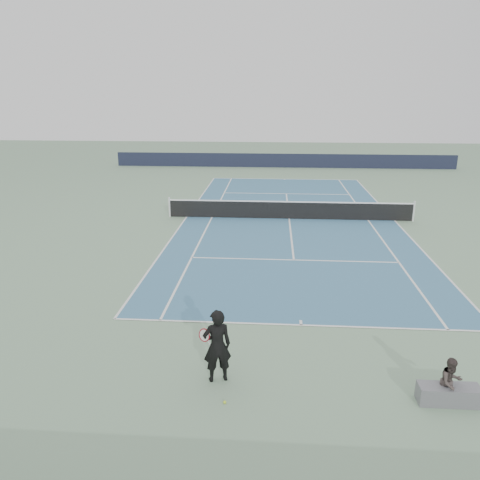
# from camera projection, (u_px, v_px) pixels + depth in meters

# --- Properties ---
(ground) EXTENTS (80.00, 80.00, 0.00)m
(ground) POSITION_uv_depth(u_px,v_px,m) (289.00, 219.00, 24.73)
(ground) COLOR gray
(court_surface) EXTENTS (10.97, 23.77, 0.01)m
(court_surface) POSITION_uv_depth(u_px,v_px,m) (289.00, 219.00, 24.73)
(court_surface) COLOR teal
(court_surface) RESTS_ON ground
(tennis_net) EXTENTS (12.90, 0.10, 1.07)m
(tennis_net) POSITION_uv_depth(u_px,v_px,m) (289.00, 210.00, 24.58)
(tennis_net) COLOR silver
(tennis_net) RESTS_ON ground
(windscreen_far) EXTENTS (30.00, 0.25, 1.20)m
(windscreen_far) POSITION_uv_depth(u_px,v_px,m) (284.00, 161.00, 41.55)
(windscreen_far) COLOR black
(windscreen_far) RESTS_ON ground
(tennis_player) EXTENTS (0.84, 0.66, 1.79)m
(tennis_player) POSITION_uv_depth(u_px,v_px,m) (217.00, 346.00, 10.63)
(tennis_player) COLOR black
(tennis_player) RESTS_ON ground
(tennis_ball) EXTENTS (0.07, 0.07, 0.07)m
(tennis_ball) POSITION_uv_depth(u_px,v_px,m) (225.00, 402.00, 10.05)
(tennis_ball) COLOR #C0DD2D
(tennis_ball) RESTS_ON ground
(spectator_bench) EXTENTS (1.36, 0.81, 1.11)m
(spectator_bench) POSITION_uv_depth(u_px,v_px,m) (450.00, 388.00, 9.97)
(spectator_bench) COLOR slate
(spectator_bench) RESTS_ON ground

